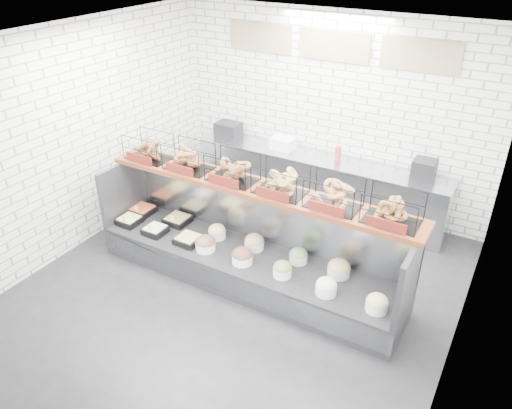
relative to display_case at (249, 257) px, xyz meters
The scene contains 5 objects.
ground 0.47m from the display_case, 89.94° to the right, with size 5.50×5.50×0.00m, color black.
room_shell 1.75m from the display_case, 89.92° to the left, with size 5.02×5.51×3.01m.
display_case is the anchor object (origin of this frame).
bagel_shelf 1.07m from the display_case, 88.57° to the left, with size 4.10×0.50×0.40m.
prep_counter 2.09m from the display_case, 90.19° to the left, with size 4.00×0.60×1.20m.
Camera 1 is at (2.66, -4.07, 3.99)m, focal length 35.00 mm.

